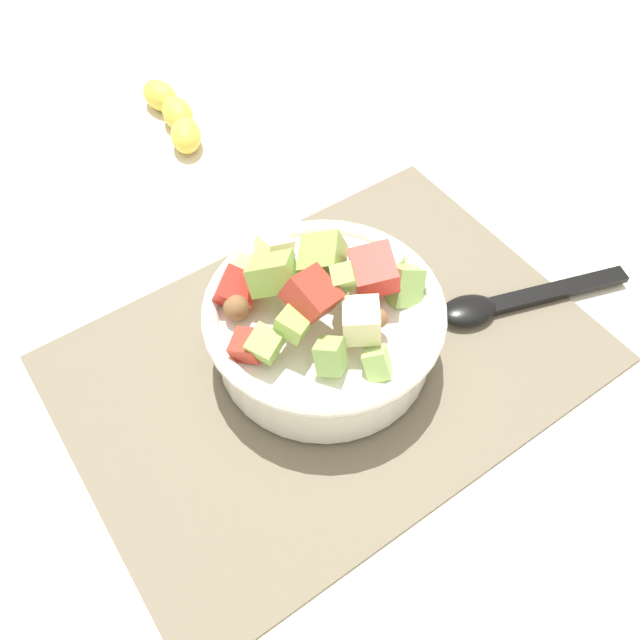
# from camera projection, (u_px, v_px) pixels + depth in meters

# --- Properties ---
(ground_plane) EXTENTS (2.40, 2.40, 0.00)m
(ground_plane) POSITION_uv_depth(u_px,v_px,m) (330.00, 359.00, 0.63)
(ground_plane) COLOR silver
(placemat) EXTENTS (0.48, 0.34, 0.01)m
(placemat) POSITION_uv_depth(u_px,v_px,m) (330.00, 358.00, 0.63)
(placemat) COLOR #756B56
(placemat) RESTS_ON ground_plane
(salad_bowl) EXTENTS (0.22, 0.22, 0.13)m
(salad_bowl) POSITION_uv_depth(u_px,v_px,m) (320.00, 324.00, 0.59)
(salad_bowl) COLOR white
(salad_bowl) RESTS_ON placemat
(serving_spoon) EXTENTS (0.20, 0.09, 0.01)m
(serving_spoon) POSITION_uv_depth(u_px,v_px,m) (505.00, 302.00, 0.65)
(serving_spoon) COLOR black
(serving_spoon) RESTS_ON placemat
(banana_whole) EXTENTS (0.06, 0.15, 0.04)m
(banana_whole) POSITION_uv_depth(u_px,v_px,m) (174.00, 114.00, 0.83)
(banana_whole) COLOR yellow
(banana_whole) RESTS_ON ground_plane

